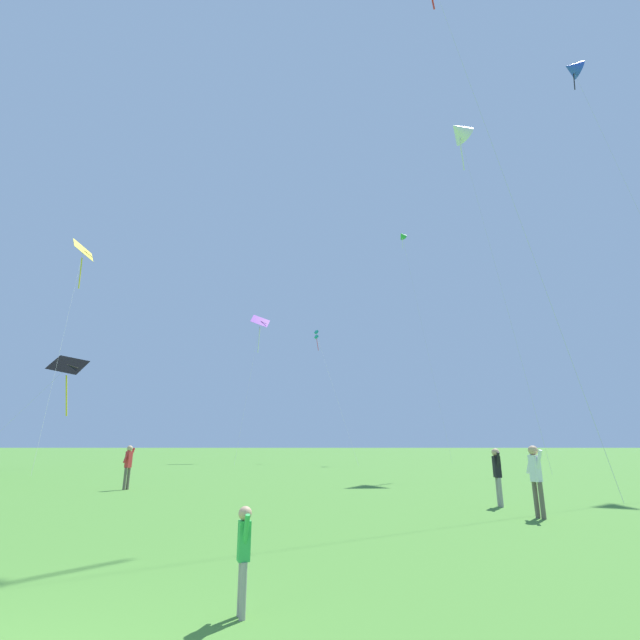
% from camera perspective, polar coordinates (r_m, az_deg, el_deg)
% --- Properties ---
extents(kite_teal_box, '(3.82, 8.04, 13.33)m').
position_cam_1_polar(kite_teal_box, '(47.21, -0.36, -2.19)').
color(kite_teal_box, teal).
rests_on(kite_teal_box, ground_plane).
extents(kite_black_large, '(4.73, 5.16, 8.39)m').
position_cam_1_polar(kite_black_large, '(39.26, -29.48, -6.08)').
color(kite_black_large, black).
rests_on(kite_black_large, ground_plane).
extents(kite_blue_delta, '(1.43, 7.13, 29.14)m').
position_cam_1_polar(kite_blue_delta, '(42.13, 29.43, 26.07)').
color(kite_blue_delta, blue).
rests_on(kite_blue_delta, ground_plane).
extents(kite_purple_streamer, '(1.98, 7.93, 15.39)m').
position_cam_1_polar(kite_purple_streamer, '(48.74, -7.69, -1.09)').
color(kite_purple_streamer, purple).
rests_on(kite_purple_streamer, ground_plane).
extents(kite_green_small, '(3.08, 5.73, 25.57)m').
position_cam_1_polar(kite_green_small, '(53.74, 10.43, 10.44)').
color(kite_green_small, green).
rests_on(kite_green_small, ground_plane).
extents(kite_white_distant, '(3.00, 6.26, 28.04)m').
position_cam_1_polar(kite_white_distant, '(42.27, 17.24, 21.93)').
color(kite_white_distant, white).
rests_on(kite_white_distant, ground_plane).
extents(kite_yellow_diamond, '(4.45, 9.25, 18.07)m').
position_cam_1_polar(kite_yellow_diamond, '(41.87, -28.02, 6.80)').
color(kite_yellow_diamond, yellow).
rests_on(kite_yellow_diamond, ground_plane).
extents(person_child_small, '(0.17, 0.34, 1.06)m').
position_cam_1_polar(person_child_small, '(5.36, -9.67, -26.77)').
color(person_child_small, gray).
rests_on(person_child_small, ground_plane).
extents(person_in_red_shirt, '(0.28, 0.52, 1.66)m').
position_cam_1_polar(person_in_red_shirt, '(12.60, 25.73, -17.21)').
color(person_in_red_shirt, '#665B4C').
rests_on(person_in_red_shirt, ground_plane).
extents(person_in_blue_jacket, '(0.21, 0.51, 1.58)m').
position_cam_1_polar(person_in_blue_jacket, '(14.43, 21.60, -17.44)').
color(person_in_blue_jacket, gray).
rests_on(person_in_blue_jacket, ground_plane).
extents(person_foreground_watcher, '(0.27, 0.52, 1.64)m').
position_cam_1_polar(person_foreground_watcher, '(19.79, -23.18, -16.35)').
color(person_foreground_watcher, '#665B4C').
rests_on(person_foreground_watcher, ground_plane).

